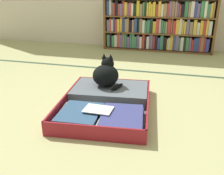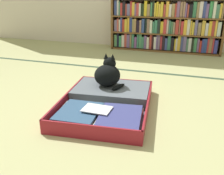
{
  "view_description": "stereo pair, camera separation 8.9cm",
  "coord_description": "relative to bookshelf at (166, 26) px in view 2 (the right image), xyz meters",
  "views": [
    {
      "loc": [
        0.48,
        -1.53,
        0.85
      ],
      "look_at": [
        0.04,
        0.1,
        0.19
      ],
      "focal_mm": 39.71,
      "sensor_mm": 36.0,
      "label": 1
    },
    {
      "loc": [
        0.57,
        -1.5,
        0.85
      ],
      "look_at": [
        0.04,
        0.1,
        0.19
      ],
      "focal_mm": 39.71,
      "sensor_mm": 36.0,
      "label": 2
    }
  ],
  "objects": [
    {
      "name": "ground_plane",
      "position": [
        -0.16,
        -2.25,
        -0.37
      ],
      "size": [
        10.0,
        10.0,
        0.0
      ],
      "primitive_type": "plane",
      "color": "tan"
    },
    {
      "name": "tatami_border",
      "position": [
        -0.16,
        -1.12,
        -0.37
      ],
      "size": [
        4.8,
        0.05,
        0.0
      ],
      "color": "#324734",
      "rests_on": "ground_plane"
    },
    {
      "name": "black_cat",
      "position": [
        -0.23,
        -1.9,
        -0.17
      ],
      "size": [
        0.27,
        0.25,
        0.26
      ],
      "color": "black",
      "rests_on": "open_suitcase"
    },
    {
      "name": "open_suitcase",
      "position": [
        -0.17,
        -2.1,
        -0.32
      ],
      "size": [
        0.73,
        0.93,
        0.1
      ],
      "color": "maroon",
      "rests_on": "ground_plane"
    },
    {
      "name": "bookshelf",
      "position": [
        0.0,
        0.0,
        0.0
      ],
      "size": [
        1.6,
        0.27,
        0.75
      ],
      "color": "brown",
      "rests_on": "ground_plane"
    }
  ]
}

